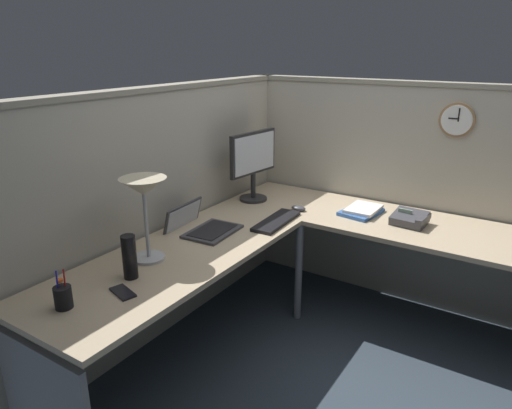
# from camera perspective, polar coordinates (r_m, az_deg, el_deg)

# --- Properties ---
(ground_plane) EXTENTS (6.80, 6.80, 0.00)m
(ground_plane) POSITION_cam_1_polar(r_m,az_deg,el_deg) (3.21, 6.23, -15.54)
(ground_plane) COLOR #2D3842
(cubicle_wall_back) EXTENTS (2.57, 0.12, 1.58)m
(cubicle_wall_back) POSITION_cam_1_polar(r_m,az_deg,el_deg) (3.03, -11.30, -1.05)
(cubicle_wall_back) COLOR #A8A393
(cubicle_wall_back) RESTS_ON ground
(cubicle_wall_right) EXTENTS (0.12, 2.37, 1.58)m
(cubicle_wall_right) POSITION_cam_1_polar(r_m,az_deg,el_deg) (3.53, 16.98, 1.32)
(cubicle_wall_right) COLOR #A8A393
(cubicle_wall_right) RESTS_ON ground
(desk) EXTENTS (2.35, 2.15, 0.73)m
(desk) POSITION_cam_1_polar(r_m,az_deg,el_deg) (2.76, 6.20, -6.44)
(desk) COLOR tan
(desk) RESTS_ON ground
(monitor) EXTENTS (0.46, 0.20, 0.50)m
(monitor) POSITION_cam_1_polar(r_m,az_deg,el_deg) (3.35, -0.33, 5.34)
(monitor) COLOR #232326
(monitor) RESTS_ON desk
(laptop) EXTENTS (0.37, 0.40, 0.22)m
(laptop) POSITION_cam_1_polar(r_m,az_deg,el_deg) (2.89, -6.89, -2.62)
(laptop) COLOR #38383D
(laptop) RESTS_ON desk
(keyboard) EXTENTS (0.44, 0.16, 0.02)m
(keyboard) POSITION_cam_1_polar(r_m,az_deg,el_deg) (2.99, 2.50, -2.03)
(keyboard) COLOR black
(keyboard) RESTS_ON desk
(computer_mouse) EXTENTS (0.06, 0.10, 0.03)m
(computer_mouse) POSITION_cam_1_polar(r_m,az_deg,el_deg) (3.22, 5.19, -0.44)
(computer_mouse) COLOR #38383D
(computer_mouse) RESTS_ON desk
(desk_lamp_dome) EXTENTS (0.24, 0.24, 0.44)m
(desk_lamp_dome) POSITION_cam_1_polar(r_m,az_deg,el_deg) (2.43, -13.49, 1.30)
(desk_lamp_dome) COLOR #B7BABF
(desk_lamp_dome) RESTS_ON desk
(pen_cup) EXTENTS (0.08, 0.08, 0.18)m
(pen_cup) POSITION_cam_1_polar(r_m,az_deg,el_deg) (2.21, -22.41, -10.34)
(pen_cup) COLOR black
(pen_cup) RESTS_ON desk
(cell_phone) EXTENTS (0.11, 0.16, 0.01)m
(cell_phone) POSITION_cam_1_polar(r_m,az_deg,el_deg) (2.26, -15.89, -10.23)
(cell_phone) COLOR black
(cell_phone) RESTS_ON desk
(thermos_flask) EXTENTS (0.07, 0.07, 0.22)m
(thermos_flask) POSITION_cam_1_polar(r_m,az_deg,el_deg) (2.34, -15.14, -6.17)
(thermos_flask) COLOR black
(thermos_flask) RESTS_ON desk
(office_phone) EXTENTS (0.20, 0.22, 0.11)m
(office_phone) POSITION_cam_1_polar(r_m,az_deg,el_deg) (3.10, 18.29, -1.71)
(office_phone) COLOR #38383D
(office_phone) RESTS_ON desk
(book_stack) EXTENTS (0.31, 0.25, 0.04)m
(book_stack) POSITION_cam_1_polar(r_m,az_deg,el_deg) (3.22, 12.76, -0.74)
(book_stack) COLOR #335999
(book_stack) RESTS_ON desk
(wall_clock) EXTENTS (0.04, 0.22, 0.22)m
(wall_clock) POSITION_cam_1_polar(r_m,az_deg,el_deg) (3.29, 23.26, 9.42)
(wall_clock) COLOR olive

